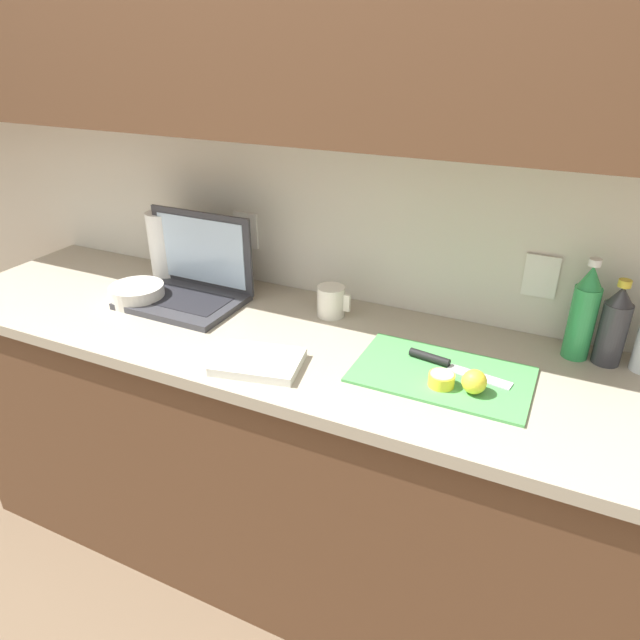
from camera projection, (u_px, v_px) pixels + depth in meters
The scene contains 14 objects.
ground_plane at pixel (287, 552), 2.05m from camera, with size 12.00×12.00×0.00m, color brown.
wall_back at pixel (314, 78), 1.54m from camera, with size 5.20×0.38×2.60m.
counter_unit at pixel (278, 450), 1.85m from camera, with size 2.28×0.63×0.89m.
laptop at pixel (190, 281), 1.83m from camera, with size 0.38×0.26×0.27m.
cutting_board at pixel (442, 374), 1.44m from camera, with size 0.44×0.27×0.01m, color #4C9E51.
knife at pixel (441, 362), 1.47m from camera, with size 0.27×0.07×0.02m.
lemon_half_cut at pixel (441, 380), 1.38m from camera, with size 0.06×0.06×0.03m.
lemon_whole_beside at pixel (474, 382), 1.35m from camera, with size 0.06×0.06×0.06m.
bottle_green_soda at pixel (583, 313), 1.47m from camera, with size 0.07×0.07×0.28m.
bottle_oil_tall at pixel (614, 326), 1.45m from camera, with size 0.07×0.07×0.23m.
measuring_cup at pixel (331, 301), 1.73m from camera, with size 0.11×0.09×0.09m.
bowl_white at pixel (137, 294), 1.83m from camera, with size 0.17×0.17×0.06m.
paper_towel_roll at pixel (165, 246), 1.96m from camera, with size 0.11×0.11×0.24m.
dish_towel at pixel (258, 362), 1.48m from camera, with size 0.22×0.16×0.02m, color silver.
Camera 1 is at (0.73, -1.26, 1.67)m, focal length 32.00 mm.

